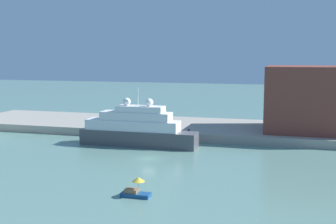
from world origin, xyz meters
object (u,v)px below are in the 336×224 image
Objects in this scene: small_motorboat at (136,190)px; person_figure at (124,123)px; work_barge at (102,138)px; harbor_building at (314,99)px; large_yacht at (137,129)px; parked_car at (112,122)px; mooring_bollard at (189,131)px.

person_figure is at bearing 113.55° from small_motorboat.
harbor_building is (42.86, 13.33, 8.35)m from work_barge.
person_figure is (-7.11, 11.34, -0.76)m from large_yacht.
person_figure is at bearing 76.01° from work_barge.
harbor_building reaches higher than parked_car.
mooring_bollard is at bearing -14.18° from person_figure.
mooring_bollard is at bearing 11.86° from work_barge.
large_yacht reaches higher than mooring_bollard.
person_figure is at bearing -22.29° from parked_car.
large_yacht is 38.17m from harbor_building.
large_yacht is at bearing -140.46° from mooring_bollard.
small_motorboat is 44.51m from person_figure.
work_barge is 0.27× the size of harbor_building.
harbor_building reaches higher than small_motorboat.
small_motorboat is 0.98× the size of parked_car.
parked_car is 4.00m from person_figure.
small_motorboat is at bearing -66.45° from person_figure.
mooring_bollard is (-24.95, -9.57, -6.51)m from harbor_building.
work_barge is at bearing -168.14° from mooring_bollard.
parked_car is at bearing 164.24° from mooring_bollard.
mooring_bollard is at bearing -15.76° from parked_car.
small_motorboat reaches higher than mooring_bollard.
small_motorboat is 47.45m from parked_car.
mooring_bollard is at bearing -159.01° from harbor_building.
parked_car is at bearing 157.71° from person_figure.
large_yacht is 11.54m from mooring_bollard.
work_barge is 9.70m from parked_car.
person_figure is 2.21× the size of mooring_bollard.
mooring_bollard is (-1.80, 36.74, 1.24)m from small_motorboat.
small_motorboat is at bearing -87.19° from mooring_bollard.
mooring_bollard reaches higher than work_barge.
small_motorboat is (10.66, -29.43, -2.37)m from large_yacht.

